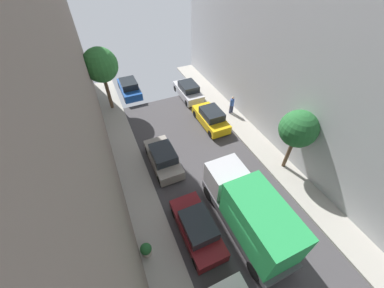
% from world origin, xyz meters
% --- Properties ---
extents(ground, '(32.00, 32.00, 0.00)m').
position_xyz_m(ground, '(0.00, 0.00, 0.00)').
color(ground, '#423F42').
extents(sidewalk_left, '(2.00, 44.00, 0.15)m').
position_xyz_m(sidewalk_left, '(-5.00, 0.00, 0.07)').
color(sidewalk_left, '#A8A399').
rests_on(sidewalk_left, ground).
extents(sidewalk_right, '(2.00, 44.00, 0.15)m').
position_xyz_m(sidewalk_right, '(5.00, 0.00, 0.07)').
color(sidewalk_right, '#A8A399').
rests_on(sidewalk_right, ground).
extents(parked_car_left_3, '(1.78, 4.20, 1.57)m').
position_xyz_m(parked_car_left_3, '(-2.70, 1.59, 0.72)').
color(parked_car_left_3, maroon).
rests_on(parked_car_left_3, ground).
extents(parked_car_left_4, '(1.78, 4.20, 1.57)m').
position_xyz_m(parked_car_left_4, '(-2.70, 7.45, 0.72)').
color(parked_car_left_4, gray).
rests_on(parked_car_left_4, ground).
extents(parked_car_left_5, '(1.78, 4.20, 1.57)m').
position_xyz_m(parked_car_left_5, '(-2.70, 18.42, 0.72)').
color(parked_car_left_5, '#194799').
rests_on(parked_car_left_5, ground).
extents(parked_car_right_2, '(1.78, 4.20, 1.57)m').
position_xyz_m(parked_car_right_2, '(2.70, 10.31, 0.72)').
color(parked_car_right_2, gold).
rests_on(parked_car_right_2, ground).
extents(parked_car_right_3, '(1.78, 4.20, 1.57)m').
position_xyz_m(parked_car_right_3, '(2.70, 15.37, 0.72)').
color(parked_car_right_3, silver).
rests_on(parked_car_right_3, ground).
extents(delivery_truck, '(2.26, 6.60, 3.38)m').
position_xyz_m(delivery_truck, '(0.00, 0.75, 1.79)').
color(delivery_truck, '#4C4C51').
rests_on(delivery_truck, ground).
extents(pedestrian, '(0.40, 0.36, 1.72)m').
position_xyz_m(pedestrian, '(5.17, 10.94, 1.07)').
color(pedestrian, '#2D334C').
rests_on(pedestrian, sidewalk_right).
extents(street_tree_0, '(2.94, 2.94, 5.74)m').
position_xyz_m(street_tree_0, '(-4.91, 16.45, 4.38)').
color(street_tree_0, brown).
rests_on(street_tree_0, sidewalk_left).
extents(street_tree_1, '(2.41, 2.41, 4.71)m').
position_xyz_m(street_tree_1, '(5.24, 3.64, 3.63)').
color(street_tree_1, brown).
rests_on(street_tree_1, sidewalk_right).
extents(potted_plant_1, '(0.61, 0.61, 0.84)m').
position_xyz_m(potted_plant_1, '(-5.63, 1.67, 0.59)').
color(potted_plant_1, '#B2A899').
rests_on(potted_plant_1, sidewalk_left).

